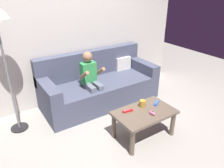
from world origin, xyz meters
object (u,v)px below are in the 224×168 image
game_remote_blue_far_corner (156,103)px  coffee_mug (143,103)px  coffee_table (144,116)px  game_remote_red_near_edge (128,111)px  nunchuk_pink (152,113)px  couch (99,86)px  person_seated_on_couch (91,79)px

game_remote_blue_far_corner → coffee_mug: 0.22m
coffee_table → game_remote_red_near_edge: size_ratio=5.48×
coffee_table → game_remote_red_near_edge: (-0.19, 0.12, 0.08)m
coffee_table → game_remote_blue_far_corner: game_remote_blue_far_corner is taller
nunchuk_pink → game_remote_blue_far_corner: 0.28m
coffee_table → game_remote_red_near_edge: game_remote_red_near_edge is taller
game_remote_red_near_edge → coffee_mug: bearing=-1.7°
couch → coffee_table: 1.16m
nunchuk_pink → game_remote_blue_far_corner: (0.23, 0.16, -0.01)m
couch → nunchuk_pink: couch is taller
coffee_table → nunchuk_pink: size_ratio=8.42×
coffee_table → coffee_mug: coffee_mug is taller
game_remote_red_near_edge → coffee_mug: size_ratio=1.22×
game_remote_red_near_edge → game_remote_blue_far_corner: 0.45m
nunchuk_pink → coffee_mug: bearing=84.9°
nunchuk_pink → couch: bearing=92.2°
coffee_mug → game_remote_red_near_edge: bearing=178.3°
person_seated_on_couch → game_remote_blue_far_corner: size_ratio=6.92×
person_seated_on_couch → nunchuk_pink: (0.29, -1.08, -0.14)m
couch → nunchuk_pink: 1.27m
game_remote_blue_far_corner → coffee_mug: (-0.21, 0.05, 0.04)m
coffee_table → nunchuk_pink: (0.04, -0.10, 0.09)m
game_remote_red_near_edge → coffee_mug: 0.24m
person_seated_on_couch → couch: bearing=37.8°
couch → coffee_table: size_ratio=2.48×
nunchuk_pink → game_remote_blue_far_corner: nunchuk_pink is taller
nunchuk_pink → coffee_mug: (0.02, 0.21, 0.03)m
person_seated_on_couch → nunchuk_pink: person_seated_on_couch is taller
game_remote_blue_far_corner → coffee_mug: bearing=166.1°
game_remote_red_near_edge → game_remote_blue_far_corner: same height
person_seated_on_couch → game_remote_red_near_edge: (0.06, -0.86, -0.15)m
coffee_mug → game_remote_blue_far_corner: bearing=-13.9°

